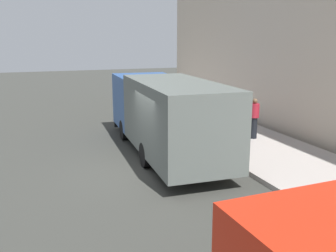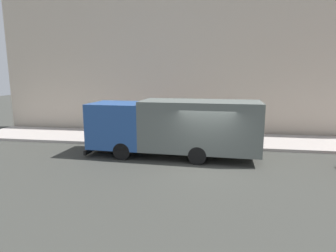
{
  "view_description": "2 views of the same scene",
  "coord_description": "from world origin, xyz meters",
  "px_view_note": "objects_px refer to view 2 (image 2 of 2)",
  "views": [
    {
      "loc": [
        -3.27,
        -11.1,
        4.24
      ],
      "look_at": [
        1.17,
        0.82,
        1.24
      ],
      "focal_mm": 40.11,
      "sensor_mm": 36.0,
      "label": 1
    },
    {
      "loc": [
        -12.36,
        -0.22,
        4.09
      ],
      "look_at": [
        1.75,
        2.0,
        1.47
      ],
      "focal_mm": 30.28,
      "sensor_mm": 36.0,
      "label": 2
    }
  ],
  "objects_px": {
    "pedestrian_walking": "(131,122)",
    "traffic_cone_orange": "(112,136)",
    "pedestrian_third": "(179,123)",
    "large_utility_truck": "(174,126)",
    "pedestrian_standing": "(151,127)"
  },
  "relations": [
    {
      "from": "pedestrian_walking",
      "to": "traffic_cone_orange",
      "type": "xyz_separation_m",
      "value": [
        -1.66,
        0.68,
        -0.55
      ]
    },
    {
      "from": "pedestrian_walking",
      "to": "pedestrian_third",
      "type": "xyz_separation_m",
      "value": [
        0.43,
        -3.1,
        -0.02
      ]
    },
    {
      "from": "large_utility_truck",
      "to": "pedestrian_third",
      "type": "bearing_deg",
      "value": 5.08
    },
    {
      "from": "pedestrian_third",
      "to": "traffic_cone_orange",
      "type": "relative_size",
      "value": 2.38
    },
    {
      "from": "large_utility_truck",
      "to": "pedestrian_standing",
      "type": "relative_size",
      "value": 5.26
    },
    {
      "from": "pedestrian_walking",
      "to": "pedestrian_standing",
      "type": "bearing_deg",
      "value": -31.58
    },
    {
      "from": "pedestrian_walking",
      "to": "pedestrian_standing",
      "type": "xyz_separation_m",
      "value": [
        -1.25,
        -1.6,
        -0.04
      ]
    },
    {
      "from": "traffic_cone_orange",
      "to": "large_utility_truck",
      "type": "bearing_deg",
      "value": -115.78
    },
    {
      "from": "traffic_cone_orange",
      "to": "pedestrian_walking",
      "type": "bearing_deg",
      "value": -22.12
    },
    {
      "from": "pedestrian_walking",
      "to": "pedestrian_third",
      "type": "relative_size",
      "value": 1.02
    },
    {
      "from": "pedestrian_standing",
      "to": "traffic_cone_orange",
      "type": "xyz_separation_m",
      "value": [
        -0.41,
        2.27,
        -0.5
      ]
    },
    {
      "from": "pedestrian_standing",
      "to": "pedestrian_third",
      "type": "height_order",
      "value": "pedestrian_third"
    },
    {
      "from": "large_utility_truck",
      "to": "pedestrian_third",
      "type": "distance_m",
      "value": 4.04
    },
    {
      "from": "pedestrian_walking",
      "to": "pedestrian_third",
      "type": "bearing_deg",
      "value": 14.36
    },
    {
      "from": "pedestrian_standing",
      "to": "pedestrian_third",
      "type": "distance_m",
      "value": 2.25
    }
  ]
}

